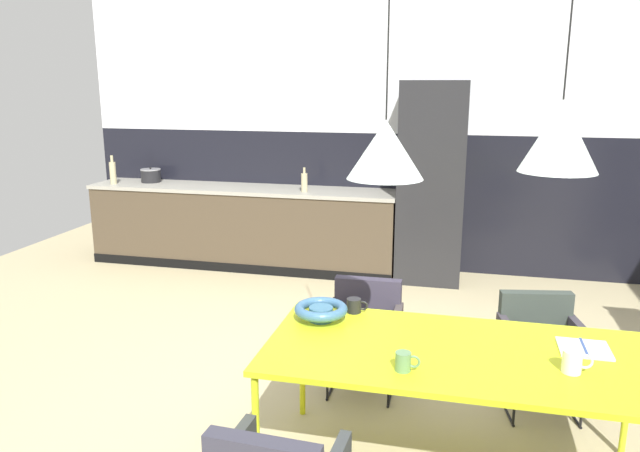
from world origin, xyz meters
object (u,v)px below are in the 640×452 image
at_px(dining_table, 457,357).
at_px(bottle_oil_tall, 113,172).
at_px(refrigerator_column, 432,183).
at_px(pendant_lamp_over_table_far, 560,136).
at_px(fruit_bowl, 321,310).
at_px(armchair_far_side, 540,335).
at_px(mug_white_ceramic, 354,306).
at_px(mug_wide_latte, 404,362).
at_px(open_book, 584,349).
at_px(bottle_wine_green, 304,182).
at_px(mug_glass_clear, 573,361).
at_px(cooking_pot, 151,175).
at_px(pendant_lamp_over_table_near, 385,149).
at_px(armchair_head_of_table, 365,320).

bearing_deg(dining_table, bottle_oil_tall, 140.78).
height_order(refrigerator_column, pendant_lamp_over_table_far, pendant_lamp_over_table_far).
xyz_separation_m(dining_table, bottle_oil_tall, (-3.91, 3.19, 0.35)).
relative_size(fruit_bowl, bottle_oil_tall, 0.91).
height_order(armchair_far_side, mug_white_ceramic, mug_white_ceramic).
height_order(mug_wide_latte, pendant_lamp_over_table_far, pendant_lamp_over_table_far).
xyz_separation_m(open_book, bottle_wine_green, (-2.28, 3.07, 0.27)).
distance_m(fruit_bowl, pendant_lamp_over_table_far, 1.55).
bearing_deg(mug_glass_clear, mug_wide_latte, -167.53).
bearing_deg(dining_table, open_book, 14.31).
relative_size(mug_glass_clear, pendant_lamp_over_table_far, 0.10).
height_order(mug_white_ceramic, mug_glass_clear, mug_glass_clear).
bearing_deg(refrigerator_column, mug_wide_latte, -88.52).
xyz_separation_m(cooking_pot, bottle_oil_tall, (-0.35, -0.23, 0.06)).
distance_m(armchair_far_side, mug_glass_clear, 1.03).
bearing_deg(cooking_pot, mug_wide_latte, -48.07).
distance_m(mug_wide_latte, bottle_oil_tall, 5.06).
bearing_deg(bottle_wine_green, bottle_oil_tall, -179.12).
height_order(mug_white_ceramic, pendant_lamp_over_table_near, pendant_lamp_over_table_near).
bearing_deg(bottle_oil_tall, cooking_pot, 33.07).
relative_size(refrigerator_column, dining_table, 1.07).
bearing_deg(armchair_far_side, mug_white_ceramic, 13.59).
bearing_deg(mug_glass_clear, bottle_oil_tall, 143.27).
xyz_separation_m(armchair_far_side, bottle_oil_tall, (-4.42, 2.32, 0.55)).
relative_size(armchair_head_of_table, mug_white_ceramic, 5.82).
height_order(armchair_far_side, mug_glass_clear, mug_glass_clear).
bearing_deg(fruit_bowl, refrigerator_column, 82.29).
relative_size(pendant_lamp_over_table_near, pendant_lamp_over_table_far, 1.05).
xyz_separation_m(dining_table, armchair_far_side, (0.50, 0.88, -0.20)).
distance_m(armchair_head_of_table, mug_white_ceramic, 0.58).
xyz_separation_m(armchair_far_side, pendant_lamp_over_table_far, (-0.12, -0.91, 1.32)).
relative_size(cooking_pot, bottle_wine_green, 0.89).
relative_size(armchair_head_of_table, pendant_lamp_over_table_far, 0.56).
height_order(open_book, mug_white_ceramic, mug_white_ceramic).
bearing_deg(cooking_pot, armchair_far_side, -32.00).
height_order(armchair_head_of_table, bottle_oil_tall, bottle_oil_tall).
distance_m(open_book, bottle_wine_green, 3.83).
distance_m(mug_white_ceramic, bottle_wine_green, 3.05).
bearing_deg(pendant_lamp_over_table_near, armchair_far_side, 45.04).
height_order(dining_table, bottle_oil_tall, bottle_oil_tall).
distance_m(open_book, cooking_pot, 5.31).
height_order(fruit_bowl, cooking_pot, cooking_pot).
distance_m(cooking_pot, pendant_lamp_over_table_far, 5.31).
distance_m(armchair_head_of_table, open_book, 1.45).
bearing_deg(cooking_pot, fruit_bowl, -48.73).
bearing_deg(mug_wide_latte, open_book, 27.10).
bearing_deg(refrigerator_column, armchair_far_side, -71.20).
bearing_deg(pendant_lamp_over_table_near, dining_table, 1.94).
distance_m(mug_wide_latte, bottle_wine_green, 3.79).
bearing_deg(pendant_lamp_over_table_near, mug_glass_clear, -6.33).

